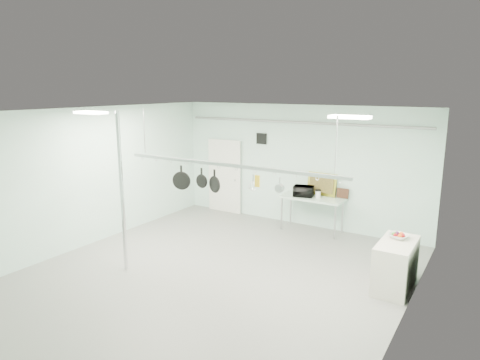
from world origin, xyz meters
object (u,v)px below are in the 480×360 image
Objects in this scene: fruit_bowl at (398,236)px; skillet_left at (181,177)px; prep_table at (312,200)px; skillet_right at (214,181)px; microwave at (304,191)px; coffee_canister at (318,194)px; side_cabinet at (396,265)px; skillet_mid at (202,177)px; chrome_pole at (122,193)px; pot_rack at (227,164)px.

skillet_left is (-4.05, -1.30, 0.89)m from fruit_bowl.
skillet_right is at bearing -102.00° from prep_table.
prep_table is 3.62× the size of skillet_right.
microwave is 2.68× the size of coffee_canister.
microwave reaches higher than side_cabinet.
side_cabinet is at bearing 20.78° from skillet_mid.
chrome_pole is 1.85m from skillet_right.
coffee_canister is at bearing 94.99° from skillet_right.
coffee_canister is at bearing 172.73° from microwave.
skillet_right is (-0.86, -3.28, 0.87)m from coffee_canister.
skillet_mid is at bearing 180.00° from pot_rack.
side_cabinet is at bearing 38.31° from skillet_right.
skillet_mid is at bearing -109.58° from coffee_canister.
pot_rack is at bearing 73.59° from microwave.
chrome_pole is at bearing -154.65° from pot_rack.
pot_rack reaches higher than side_cabinet.
side_cabinet is at bearing -81.18° from fruit_bowl.
fruit_bowl is (4.82, 2.20, -0.66)m from chrome_pole.
fruit_bowl is 0.78× the size of skillet_right.
skillet_left is at bearing -160.38° from skillet_right.
chrome_pole reaches higher than prep_table.
prep_table is 3.77m from skillet_left.
skillet_right is (-0.48, -3.24, 0.82)m from microwave.
skillet_mid reaches higher than coffee_canister.
chrome_pole is 9.24× the size of fruit_bowl.
microwave is 1.12× the size of skillet_right.
skillet_right is at bearing 68.32° from microwave.
skillet_left reaches higher than prep_table.
side_cabinet is 0.53m from fruit_bowl.
coffee_canister is 0.49× the size of skillet_mid.
skillet_left is 1.13× the size of skillet_right.
microwave is 3.38m from skillet_right.
skillet_right reaches higher than coffee_canister.
skillet_right reaches higher than side_cabinet.
skillet_right is at bearing 3.62° from skillet_mid.
prep_table is at bearing -177.39° from microwave.
pot_rack is at bearing -96.91° from prep_table.
microwave reaches higher than coffee_canister.
chrome_pole is 2.67× the size of side_cabinet.
fruit_bowl is at bearing 23.88° from skillet_mid.
pot_rack is 3.45m from microwave.
skillet_right is at bearing -161.31° from side_cabinet.
chrome_pole is at bearing -153.42° from skillet_left.
chrome_pole is 1.21m from skillet_left.
fruit_bowl is (2.36, -1.97, -0.05)m from coffee_canister.
skillet_mid is at bearing -159.74° from fruit_bowl.
chrome_pole is 1.60m from skillet_mid.
prep_table is 3.53m from skillet_right.
fruit_bowl is (2.74, -1.94, -0.10)m from microwave.
microwave is (-2.77, 2.14, 0.59)m from side_cabinet.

